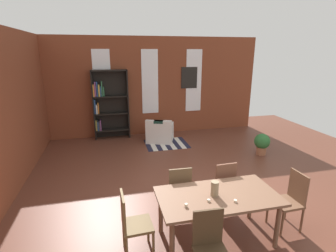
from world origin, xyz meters
name	(u,v)px	position (x,y,z in m)	size (l,w,h in m)	color
ground_plane	(192,205)	(0.00, 0.00, 0.00)	(11.79, 11.79, 0.00)	brown
back_wall_brick	(150,87)	(0.00, 4.59, 1.62)	(7.58, 0.12, 3.25)	brown
window_pane_0	(103,83)	(-1.53, 4.52, 1.78)	(0.55, 0.02, 2.11)	white
window_pane_1	(150,82)	(0.00, 4.52, 1.78)	(0.55, 0.02, 2.11)	white
window_pane_2	(194,81)	(1.53, 4.52, 1.78)	(0.55, 0.02, 2.11)	white
dining_table	(218,200)	(0.06, -0.95, 0.67)	(1.75, 0.91, 0.76)	brown
vase_on_table	(214,189)	(0.00, -0.95, 0.87)	(0.11, 0.11, 0.22)	#998466
tealight_candle_0	(209,201)	(-0.14, -1.08, 0.77)	(0.04, 0.04, 0.03)	silver
tealight_candle_1	(235,201)	(0.21, -1.18, 0.77)	(0.04, 0.04, 0.03)	silver
tealight_candle_2	(186,205)	(-0.48, -1.13, 0.78)	(0.04, 0.04, 0.05)	silver
dining_chair_head_left	(132,222)	(-1.19, -0.95, 0.51)	(0.42, 0.42, 0.95)	brown
dining_chair_far_left	(179,190)	(-0.34, -0.27, 0.51)	(0.41, 0.41, 0.95)	brown
dining_chair_near_left	(210,247)	(-0.33, -1.63, 0.51)	(0.42, 0.42, 0.95)	#46321F
dining_chair_far_right	(222,184)	(0.46, -0.27, 0.51)	(0.42, 0.42, 0.95)	brown
dining_chair_head_right	(290,199)	(1.31, -0.95, 0.51)	(0.41, 0.41, 0.95)	brown
bookshelf_tall	(108,104)	(-1.41, 4.35, 1.16)	(1.13, 0.31, 2.22)	black
armchair_white	(160,133)	(0.14, 3.64, 0.28)	(1.02, 1.02, 0.75)	silver
potted_plant_by_shelf	(262,143)	(2.66, 1.90, 0.34)	(0.42, 0.42, 0.59)	#9E6042
striped_rug	(166,144)	(0.28, 3.33, 0.00)	(1.29, 1.06, 0.01)	#1E1E33
framed_picture	(189,78)	(1.37, 4.52, 1.90)	(0.56, 0.03, 0.72)	black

